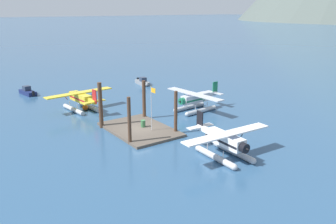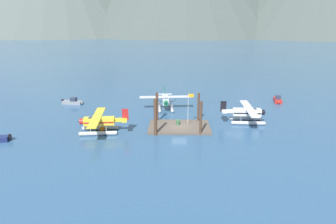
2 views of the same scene
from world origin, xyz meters
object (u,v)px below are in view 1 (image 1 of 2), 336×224
Objects in this scene: flagpole at (152,103)px; seaplane_yellow_port_aft at (81,100)px; seaplane_white_stbd_fwd at (225,143)px; boat_navy_open_sw at (27,92)px; mooring_buoy at (85,107)px; boat_grey_open_west at (143,82)px; seaplane_silver_bow_left at (195,101)px; fuel_drum at (143,124)px.

seaplane_yellow_port_aft is (-14.42, -3.31, -2.19)m from flagpole.
seaplane_white_stbd_fwd reaches higher than boat_navy_open_sw.
flagpole is 6.56× the size of mooring_buoy.
boat_grey_open_west is at bearing 161.81° from seaplane_white_stbd_fwd.
seaplane_white_stbd_fwd is 40.77m from boat_navy_open_sw.
seaplane_yellow_port_aft and seaplane_silver_bow_left have the same top height.
flagpole is at bearing -28.93° from boat_grey_open_west.
seaplane_yellow_port_aft is (-12.63, -3.10, 0.84)m from fuel_drum.
boat_grey_open_west is at bearing 170.86° from seaplane_silver_bow_left.
seaplane_yellow_port_aft is at bearing -167.68° from seaplane_white_stbd_fwd.
seaplane_white_stbd_fwd is (24.42, 4.94, 1.16)m from mooring_buoy.
seaplane_yellow_port_aft is at bearing 15.00° from boat_navy_open_sw.
boat_grey_open_west and boat_navy_open_sw have the same top height.
seaplane_yellow_port_aft is at bearing -166.20° from fuel_drum.
boat_navy_open_sw is at bearing -165.00° from seaplane_yellow_port_aft.
boat_grey_open_west is (-24.53, 13.55, -3.28)m from flagpole.
seaplane_white_stbd_fwd is at bearing 13.33° from boat_navy_open_sw.
boat_navy_open_sw is (-29.33, -7.30, -3.28)m from flagpole.
seaplane_white_stbd_fwd is 2.15× the size of boat_navy_open_sw.
seaplane_silver_bow_left is at bearing 35.09° from boat_navy_open_sw.
seaplane_white_stbd_fwd reaches higher than mooring_buoy.
seaplane_yellow_port_aft is at bearing -59.08° from boat_grey_open_west.
fuel_drum is at bearing -169.24° from seaplane_white_stbd_fwd.
seaplane_silver_bow_left reaches higher than boat_grey_open_west.
flagpole is 10.77m from seaplane_white_stbd_fwd.
seaplane_white_stbd_fwd is 16.75m from seaplane_silver_bow_left.
mooring_buoy is (-14.09, -2.84, -3.35)m from flagpole.
fuel_drum is 0.08× the size of seaplane_yellow_port_aft.
flagpole reaches higher than boat_navy_open_sw.
boat_grey_open_west is at bearing 120.92° from seaplane_yellow_port_aft.
boat_navy_open_sw is at bearing -166.67° from seaplane_white_stbd_fwd.
fuel_drum is 0.18× the size of boat_grey_open_west.
seaplane_yellow_port_aft and seaplane_white_stbd_fwd have the same top height.
boat_grey_open_west is 21.40m from boat_navy_open_sw.
seaplane_yellow_port_aft reaches higher than fuel_drum.
boat_navy_open_sw is at bearing -166.02° from flagpole.
seaplane_silver_bow_left is (-14.61, 8.20, 0.00)m from seaplane_white_stbd_fwd.
flagpole is at bearing 13.98° from boat_navy_open_sw.
seaplane_yellow_port_aft is 2.15× the size of boat_grey_open_west.
seaplane_white_stbd_fwd is 2.14× the size of boat_grey_open_west.
seaplane_yellow_port_aft is at bearing -167.08° from flagpole.
seaplane_silver_bow_left reaches higher than boat_navy_open_sw.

